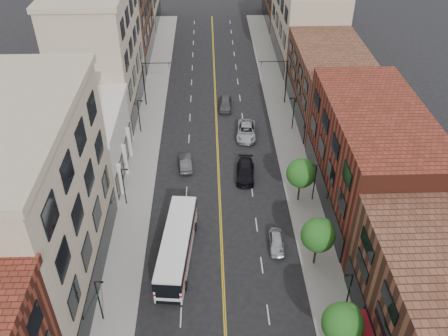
{
  "coord_description": "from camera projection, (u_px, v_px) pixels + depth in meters",
  "views": [
    {
      "loc": [
        -0.99,
        -18.8,
        36.54
      ],
      "look_at": [
        0.5,
        24.03,
        5.0
      ],
      "focal_mm": 38.0,
      "sensor_mm": 36.0,
      "label": 1
    }
  ],
  "objects": [
    {
      "name": "signal_mast_right",
      "position": [
        282.0,
        77.0,
        72.99
      ],
      "size": [
        4.49,
        0.18,
        7.2
      ],
      "color": "black",
      "rests_on": "sidewalk_right"
    },
    {
      "name": "bldg_r_far_b",
      "position": [
        306.0,
        21.0,
        86.27
      ],
      "size": [
        10.0,
        22.0,
        14.0
      ],
      "primitive_type": "cube",
      "color": "tan",
      "rests_on": "ground"
    },
    {
      "name": "bldg_l_tanoffice",
      "position": [
        29.0,
        210.0,
        41.47
      ],
      "size": [
        10.0,
        22.0,
        18.0
      ],
      "primitive_type": "cube",
      "color": "tan",
      "rests_on": "ground"
    },
    {
      "name": "bldg_l_far_b",
      "position": [
        120.0,
        17.0,
        86.63
      ],
      "size": [
        10.0,
        20.0,
        15.0
      ],
      "primitive_type": "cube",
      "color": "brown",
      "rests_on": "ground"
    },
    {
      "name": "sidewalk_right",
      "position": [
        290.0,
        148.0,
        65.23
      ],
      "size": [
        4.0,
        110.0,
        0.15
      ],
      "primitive_type": "cube",
      "color": "gray",
      "rests_on": "ground"
    },
    {
      "name": "car_lane_b",
      "position": [
        246.0,
        131.0,
        67.43
      ],
      "size": [
        3.3,
        6.18,
        1.65
      ],
      "primitive_type": "imported",
      "rotation": [
        0.0,
        0.0,
        -0.1
      ],
      "color": "#AFB1B7",
      "rests_on": "ground"
    },
    {
      "name": "car_lane_behind",
      "position": [
        185.0,
        162.0,
        61.41
      ],
      "size": [
        1.92,
        4.49,
        1.44
      ],
      "primitive_type": "imported",
      "rotation": [
        0.0,
        0.0,
        3.23
      ],
      "color": "#414145",
      "rests_on": "ground"
    },
    {
      "name": "signal_mast_left",
      "position": [
        148.0,
        79.0,
        72.41
      ],
      "size": [
        4.49,
        0.18,
        7.2
      ],
      "color": "black",
      "rests_on": "sidewalk_left"
    },
    {
      "name": "tree_r_1",
      "position": [
        343.0,
        322.0,
        37.91
      ],
      "size": [
        3.4,
        3.4,
        5.59
      ],
      "color": "black",
      "rests_on": "sidewalk_right"
    },
    {
      "name": "sidewalk_left",
      "position": [
        144.0,
        151.0,
        64.67
      ],
      "size": [
        4.0,
        110.0,
        0.15
      ],
      "primitive_type": "cube",
      "color": "gray",
      "rests_on": "ground"
    },
    {
      "name": "lamp_r_2",
      "position": [
        314.0,
        180.0,
        54.68
      ],
      "size": [
        0.81,
        0.55,
        5.05
      ],
      "color": "black",
      "rests_on": "sidewalk_right"
    },
    {
      "name": "car_parked_far",
      "position": [
        277.0,
        242.0,
        49.87
      ],
      "size": [
        1.8,
        4.07,
        1.36
      ],
      "primitive_type": "imported",
      "rotation": [
        0.0,
        0.0,
        -0.05
      ],
      "color": "#AAACB2",
      "rests_on": "ground"
    },
    {
      "name": "lamp_r_3",
      "position": [
        293.0,
        112.0,
        67.56
      ],
      "size": [
        0.81,
        0.55,
        5.05
      ],
      "color": "black",
      "rests_on": "sidewalk_right"
    },
    {
      "name": "bldg_r_mid",
      "position": [
        371.0,
        158.0,
        53.06
      ],
      "size": [
        10.0,
        22.0,
        12.0
      ],
      "primitive_type": "cube",
      "color": "#5A2417",
      "rests_on": "ground"
    },
    {
      "name": "car_lane_a",
      "position": [
        245.0,
        172.0,
        59.69
      ],
      "size": [
        2.63,
        5.6,
        1.58
      ],
      "primitive_type": "imported",
      "rotation": [
        0.0,
        0.0,
        -0.08
      ],
      "color": "black",
      "rests_on": "ground"
    },
    {
      "name": "lamp_l_2",
      "position": [
        124.0,
        185.0,
        54.07
      ],
      "size": [
        0.81,
        0.55,
        5.05
      ],
      "color": "black",
      "rests_on": "sidewalk_left"
    },
    {
      "name": "bldg_r_far_a",
      "position": [
        330.0,
        82.0,
        70.55
      ],
      "size": [
        10.0,
        20.0,
        10.0
      ],
      "primitive_type": "cube",
      "color": "brown",
      "rests_on": "ground"
    },
    {
      "name": "car_lane_c",
      "position": [
        225.0,
        104.0,
        73.91
      ],
      "size": [
        2.27,
        4.92,
        1.63
      ],
      "primitive_type": "imported",
      "rotation": [
        0.0,
        0.0,
        -0.07
      ],
      "color": "#48484D",
      "rests_on": "ground"
    },
    {
      "name": "lamp_r_1",
      "position": [
        348.0,
        291.0,
        41.81
      ],
      "size": [
        0.81,
        0.55,
        5.05
      ],
      "color": "black",
      "rests_on": "sidewalk_right"
    },
    {
      "name": "lamp_l_3",
      "position": [
        139.0,
        114.0,
        66.95
      ],
      "size": [
        0.81,
        0.55,
        5.05
      ],
      "color": "black",
      "rests_on": "sidewalk_left"
    },
    {
      "name": "tree_r_2",
      "position": [
        319.0,
        234.0,
        45.96
      ],
      "size": [
        3.4,
        3.4,
        5.59
      ],
      "color": "black",
      "rests_on": "sidewalk_right"
    },
    {
      "name": "bldg_l_white",
      "position": [
        82.0,
        144.0,
        58.92
      ],
      "size": [
        10.0,
        14.0,
        8.0
      ],
      "primitive_type": "cube",
      "color": "silver",
      "rests_on": "ground"
    },
    {
      "name": "bldg_l_far_a",
      "position": [
        100.0,
        52.0,
        69.64
      ],
      "size": [
        10.0,
        20.0,
        18.0
      ],
      "primitive_type": "cube",
      "color": "tan",
      "rests_on": "ground"
    },
    {
      "name": "lamp_l_1",
      "position": [
        99.0,
        298.0,
        41.19
      ],
      "size": [
        0.81,
        0.55,
        5.05
      ],
      "color": "black",
      "rests_on": "sidewalk_left"
    },
    {
      "name": "tree_r_3",
      "position": [
        302.0,
        172.0,
        54.01
      ],
      "size": [
        3.4,
        3.4,
        5.59
      ],
      "color": "black",
      "rests_on": "sidewalk_right"
    },
    {
      "name": "city_bus",
      "position": [
        177.0,
        245.0,
        47.98
      ],
      "size": [
        3.88,
        12.42,
        3.14
      ],
      "rotation": [
        0.0,
        0.0,
        -0.1
      ],
      "color": "white",
      "rests_on": "ground"
    }
  ]
}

